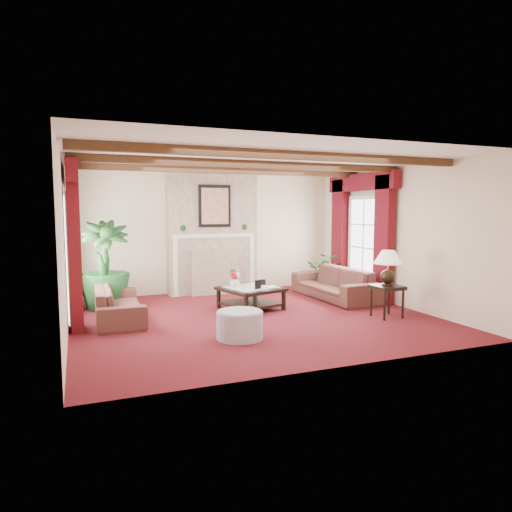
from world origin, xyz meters
name	(u,v)px	position (x,y,z in m)	size (l,w,h in m)	color
floor	(253,317)	(0.00, 0.00, 0.00)	(6.00, 6.00, 0.00)	#4B0D17
ceiling	(253,161)	(0.00, 0.00, 2.70)	(6.00, 6.00, 0.00)	white
back_wall	(210,233)	(0.00, 2.75, 1.35)	(6.00, 0.02, 2.70)	beige
left_wall	(64,245)	(-3.00, 0.00, 1.35)	(0.02, 5.50, 2.70)	beige
right_wall	(396,236)	(3.00, 0.00, 1.35)	(0.02, 5.50, 2.70)	beige
ceiling_beams	(253,164)	(0.00, 0.00, 2.64)	(6.00, 3.00, 0.12)	#3C2313
fireplace	(212,172)	(0.00, 2.55, 2.70)	(2.00, 0.52, 2.70)	tan
french_door_left	(66,194)	(-2.97, 1.00, 2.13)	(0.10, 1.10, 2.16)	white
french_door_right	(365,198)	(2.97, 1.00, 2.13)	(0.10, 1.10, 2.16)	white
curtains_left	(72,169)	(-2.86, 1.00, 2.55)	(0.20, 2.40, 2.55)	#4F0A17
curtains_right	(362,178)	(2.86, 1.00, 2.55)	(0.20, 2.40, 2.55)	#4F0A17
sofa_left	(118,298)	(-2.20, 0.68, 0.37)	(0.60, 1.93, 0.75)	#3C101D
sofa_right	(334,278)	(2.19, 0.95, 0.43)	(0.72, 2.23, 0.86)	#3C101D
potted_palm	(105,284)	(-2.37, 1.69, 0.47)	(0.98, 1.70, 0.94)	black
small_plant	(325,276)	(2.51, 1.86, 0.34)	(1.18, 1.19, 0.69)	black
coffee_table	(251,298)	(0.19, 0.62, 0.21)	(1.01, 1.01, 0.41)	black
side_table	(387,301)	(2.18, -0.84, 0.28)	(0.47, 0.47, 0.56)	black
ottoman	(240,325)	(-0.66, -1.16, 0.20)	(0.68, 0.68, 0.40)	gray
table_lamp	(388,267)	(2.18, -0.84, 0.88)	(0.50, 0.50, 0.63)	black
flower_vase	(235,282)	(-0.06, 0.84, 0.51)	(0.19, 0.20, 0.19)	silver
book	(266,280)	(0.43, 0.45, 0.57)	(0.23, 0.04, 0.31)	black
photo_frame_a	(258,285)	(0.24, 0.39, 0.50)	(0.13, 0.02, 0.17)	black
photo_frame_b	(263,282)	(0.50, 0.76, 0.47)	(0.09, 0.02, 0.12)	black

